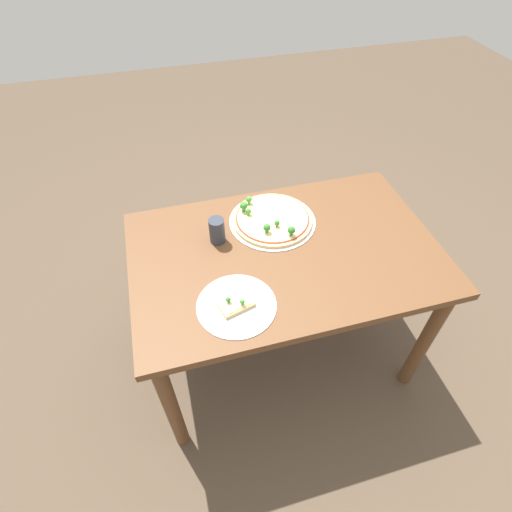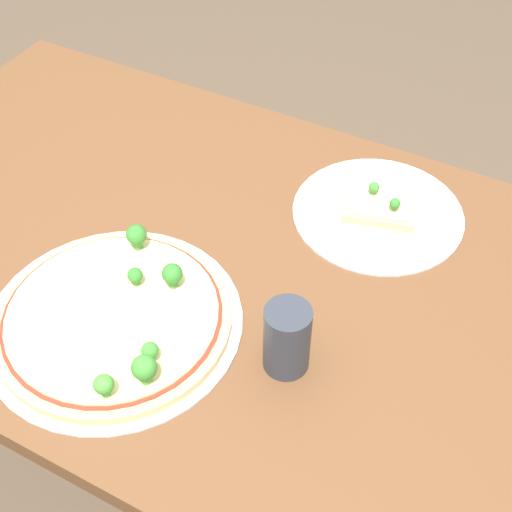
{
  "view_description": "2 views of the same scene",
  "coord_description": "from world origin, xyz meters",
  "px_view_note": "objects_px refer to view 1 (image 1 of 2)",
  "views": [
    {
      "loc": [
        -0.41,
        -1.06,
        1.93
      ],
      "look_at": [
        -0.13,
        -0.02,
        0.78
      ],
      "focal_mm": 28.0,
      "sensor_mm": 36.0,
      "label": 1
    },
    {
      "loc": [
        -0.49,
        0.66,
        1.58
      ],
      "look_at": [
        -0.13,
        -0.02,
        0.78
      ],
      "focal_mm": 50.0,
      "sensor_mm": 36.0,
      "label": 2
    }
  ],
  "objects_px": {
    "pizza_tray_slice": "(236,305)",
    "pizza_tray_whole": "(272,219)",
    "dining_table": "(284,267)",
    "drinking_cup": "(217,231)"
  },
  "relations": [
    {
      "from": "pizza_tray_whole",
      "to": "pizza_tray_slice",
      "type": "xyz_separation_m",
      "value": [
        -0.25,
        -0.4,
        -0.01
      ]
    },
    {
      "from": "drinking_cup",
      "to": "pizza_tray_whole",
      "type": "bearing_deg",
      "value": 12.19
    },
    {
      "from": "pizza_tray_slice",
      "to": "drinking_cup",
      "type": "distance_m",
      "value": 0.35
    },
    {
      "from": "pizza_tray_slice",
      "to": "pizza_tray_whole",
      "type": "bearing_deg",
      "value": 57.81
    },
    {
      "from": "pizza_tray_slice",
      "to": "drinking_cup",
      "type": "relative_size",
      "value": 2.59
    },
    {
      "from": "pizza_tray_whole",
      "to": "pizza_tray_slice",
      "type": "distance_m",
      "value": 0.48
    },
    {
      "from": "dining_table",
      "to": "pizza_tray_slice",
      "type": "bearing_deg",
      "value": -139.71
    },
    {
      "from": "dining_table",
      "to": "drinking_cup",
      "type": "distance_m",
      "value": 0.33
    },
    {
      "from": "dining_table",
      "to": "pizza_tray_slice",
      "type": "distance_m",
      "value": 0.35
    },
    {
      "from": "dining_table",
      "to": "drinking_cup",
      "type": "xyz_separation_m",
      "value": [
        -0.25,
        0.13,
        0.16
      ]
    }
  ]
}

